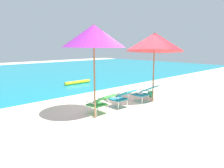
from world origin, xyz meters
TOP-DOWN VIEW (x-y plane):
  - ground_plane at (0.00, 4.00)m, footprint 40.00×40.00m
  - ocean_band at (0.00, 11.86)m, footprint 40.00×18.00m
  - swim_buoy at (1.43, 5.05)m, footprint 1.60×0.18m
  - lounge_chair_left at (-1.04, 0.10)m, footprint 0.57×0.90m
  - lounge_chair_center at (-0.06, 0.12)m, footprint 0.56×0.88m
  - lounge_chair_right at (1.07, 0.03)m, footprint 0.61×0.92m
  - beach_umbrella_left at (-1.40, -0.06)m, footprint 2.26×2.27m
  - beach_umbrella_right at (1.34, -0.13)m, footprint 2.89×2.88m
  - beach_ball at (1.96, 0.42)m, footprint 0.27×0.27m

SIDE VIEW (x-z plane):
  - ground_plane at x=0.00m, z-range 0.00..0.00m
  - ocean_band at x=0.00m, z-range 0.00..0.01m
  - swim_buoy at x=1.43m, z-range 0.01..0.19m
  - beach_ball at x=1.96m, z-range 0.00..0.27m
  - lounge_chair_left at x=-1.04m, z-range 0.06..0.75m
  - lounge_chair_center at x=-0.06m, z-range 0.06..0.75m
  - lounge_chair_right at x=1.07m, z-range 0.06..0.75m
  - beach_umbrella_right at x=1.34m, z-range 0.91..3.57m
  - beach_umbrella_left at x=-1.40m, z-range 1.02..3.72m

